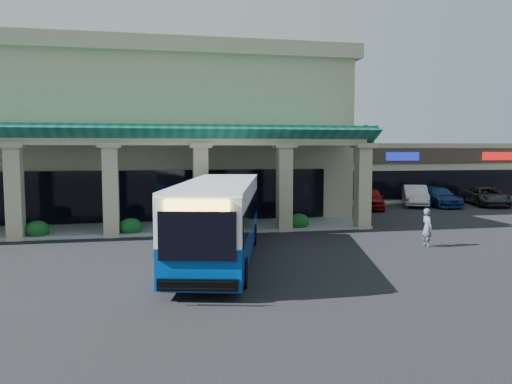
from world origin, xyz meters
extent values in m
plane|color=black|center=(0.00, 0.00, 0.00)|extent=(110.00, 110.00, 0.00)
imported|color=#4C5B6C|center=(6.80, -0.24, 0.88)|extent=(0.44, 0.65, 1.75)
imported|color=maroon|center=(10.25, 13.53, 0.77)|extent=(3.28, 4.89, 1.55)
imported|color=silver|center=(14.52, 14.71, 0.80)|extent=(3.54, 5.16, 1.61)
imported|color=navy|center=(16.16, 14.17, 0.73)|extent=(2.33, 5.16, 1.47)
imported|color=#292C30|center=(20.14, 13.78, 0.71)|extent=(3.64, 5.56, 1.42)
camera|label=1|loc=(-5.30, -20.68, 4.46)|focal=35.00mm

